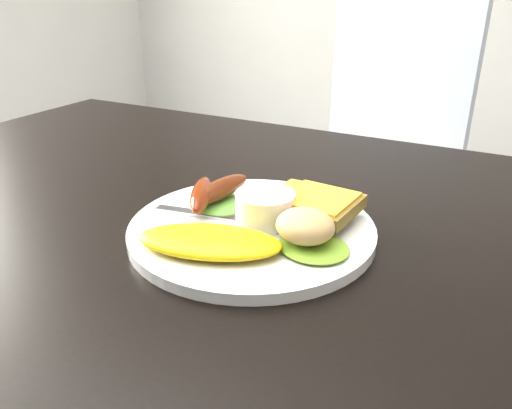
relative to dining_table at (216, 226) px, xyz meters
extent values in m
cube|color=black|center=(0.00, 0.00, 0.00)|extent=(1.20, 0.80, 0.04)
cube|color=tan|center=(-0.03, 0.89, -0.28)|extent=(0.51, 0.51, 0.05)
imported|color=navy|center=(0.11, 0.45, -0.03)|extent=(0.60, 0.51, 1.40)
cylinder|color=white|center=(0.07, -0.03, 0.03)|extent=(0.27, 0.27, 0.01)
ellipsoid|color=#43832A|center=(0.01, -0.01, 0.04)|extent=(0.09, 0.08, 0.01)
ellipsoid|color=#5B8B22|center=(0.15, -0.05, 0.04)|extent=(0.09, 0.08, 0.01)
ellipsoid|color=yellow|center=(0.06, -0.10, 0.04)|extent=(0.16, 0.11, 0.02)
ellipsoid|color=#65280B|center=(0.00, -0.03, 0.05)|extent=(0.06, 0.10, 0.02)
ellipsoid|color=#5E1A0D|center=(0.01, 0.00, 0.05)|extent=(0.04, 0.10, 0.02)
cylinder|color=white|center=(0.08, -0.02, 0.05)|extent=(0.08, 0.08, 0.04)
cube|color=#965125|center=(0.10, 0.04, 0.04)|extent=(0.08, 0.08, 0.01)
cube|color=olive|center=(0.13, 0.01, 0.05)|extent=(0.09, 0.09, 0.01)
ellipsoid|color=#CEBC8E|center=(0.14, -0.05, 0.06)|extent=(0.08, 0.07, 0.03)
cube|color=#ADAFB7|center=(0.03, -0.04, 0.03)|extent=(0.15, 0.04, 0.00)
camera|label=1|loc=(0.30, -0.46, 0.28)|focal=35.00mm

